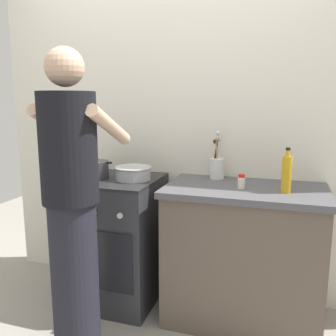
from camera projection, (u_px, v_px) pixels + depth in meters
ground at (156, 315)px, 2.45m from camera, size 6.00×6.00×0.00m
back_wall at (203, 126)px, 2.63m from camera, size 3.20×0.10×2.50m
countertop at (243, 254)px, 2.34m from camera, size 1.00×0.60×0.90m
stove_range at (116, 239)px, 2.61m from camera, size 0.60×0.62×0.90m
pot at (94, 170)px, 2.52m from camera, size 0.27×0.21×0.12m
mixing_bowl at (133, 172)px, 2.47m from camera, size 0.26×0.26×0.09m
utensil_crock at (217, 166)px, 2.50m from camera, size 0.10×0.10×0.33m
spice_bottle at (241, 182)px, 2.22m from camera, size 0.04×0.04×0.09m
oil_bottle at (287, 174)px, 2.11m from camera, size 0.06×0.06×0.27m
person at (72, 209)px, 1.94m from camera, size 0.41×0.50×1.70m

